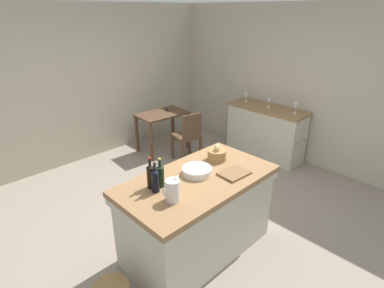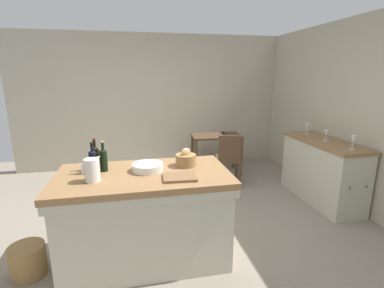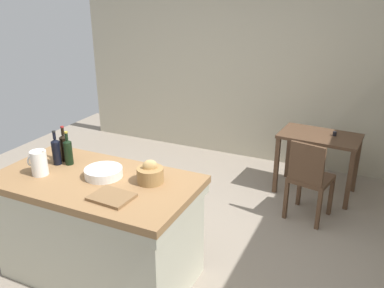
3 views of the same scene
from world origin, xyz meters
TOP-DOWN VIEW (x-y plane):
  - ground_plane at (0.00, 0.00)m, footprint 6.76×6.76m
  - wall_back at (0.00, 2.60)m, footprint 5.32×0.12m
  - island_table at (-0.35, -0.50)m, footprint 1.65×0.89m
  - writing_desk at (1.07, 1.84)m, footprint 0.94×0.63m
  - wooden_chair at (1.09, 1.16)m, footprint 0.47×0.47m
  - pitcher at (-0.79, -0.62)m, footprint 0.17×0.13m
  - wash_bowl at (-0.30, -0.43)m, footprint 0.30×0.30m
  - bread_basket at (0.09, -0.36)m, footprint 0.21×0.21m
  - cutting_board at (-0.03, -0.71)m, footprint 0.31×0.25m
  - wine_bottle_dark at (-0.72, -0.36)m, footprint 0.07×0.07m
  - wine_bottle_amber at (-0.80, -0.31)m, footprint 0.07×0.07m
  - wine_bottle_green at (-0.81, -0.40)m, footprint 0.07×0.07m
  - wicker_hamper at (-1.45, -0.53)m, footprint 0.32×0.32m

SIDE VIEW (x-z plane):
  - ground_plane at x=0.00m, z-range 0.00..0.00m
  - wicker_hamper at x=-1.45m, z-range 0.00..0.30m
  - wooden_chair at x=1.09m, z-range 0.04..0.94m
  - island_table at x=-0.35m, z-range 0.04..0.96m
  - writing_desk at x=1.07m, z-range 0.22..1.01m
  - cutting_board at x=-0.03m, z-range 0.92..0.94m
  - wash_bowl at x=-0.30m, z-range 0.92..0.99m
  - bread_basket at x=0.09m, z-range 0.89..1.08m
  - pitcher at x=-0.79m, z-range 0.90..1.15m
  - wine_bottle_dark at x=-0.72m, z-range 0.89..1.19m
  - wine_bottle_green at x=-0.81m, z-range 0.89..1.19m
  - wine_bottle_amber at x=-0.80m, z-range 0.89..1.21m
  - wall_back at x=0.00m, z-range 0.00..2.60m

